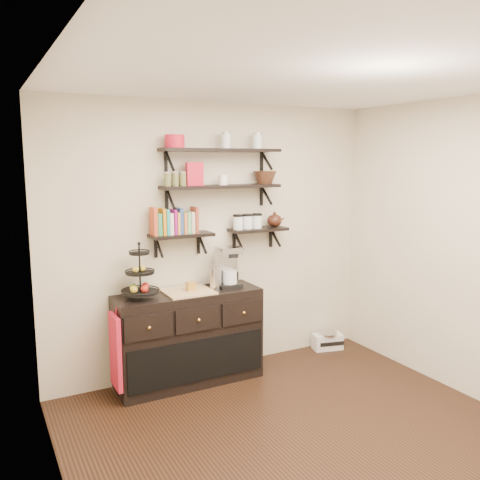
% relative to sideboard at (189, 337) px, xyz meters
% --- Properties ---
extents(floor, '(3.50, 3.50, 0.00)m').
position_rel_sideboard_xyz_m(floor, '(0.41, -1.51, -0.45)').
color(floor, black).
rests_on(floor, ground).
extents(ceiling, '(3.50, 3.50, 0.02)m').
position_rel_sideboard_xyz_m(ceiling, '(0.41, -1.51, 2.25)').
color(ceiling, white).
rests_on(ceiling, back_wall).
extents(back_wall, '(3.50, 0.02, 2.70)m').
position_rel_sideboard_xyz_m(back_wall, '(0.41, 0.24, 0.90)').
color(back_wall, beige).
rests_on(back_wall, ground).
extents(left_wall, '(0.02, 3.50, 2.70)m').
position_rel_sideboard_xyz_m(left_wall, '(-1.34, -1.51, 0.90)').
color(left_wall, beige).
rests_on(left_wall, ground).
extents(shelf_top, '(1.20, 0.27, 0.23)m').
position_rel_sideboard_xyz_m(shelf_top, '(0.41, 0.10, 1.78)').
color(shelf_top, black).
rests_on(shelf_top, back_wall).
extents(shelf_mid, '(1.20, 0.27, 0.23)m').
position_rel_sideboard_xyz_m(shelf_mid, '(0.41, 0.10, 1.43)').
color(shelf_mid, black).
rests_on(shelf_mid, back_wall).
extents(shelf_low_left, '(0.60, 0.25, 0.23)m').
position_rel_sideboard_xyz_m(shelf_low_left, '(-0.01, 0.12, 0.98)').
color(shelf_low_left, black).
rests_on(shelf_low_left, back_wall).
extents(shelf_low_right, '(0.60, 0.25, 0.23)m').
position_rel_sideboard_xyz_m(shelf_low_right, '(0.83, 0.12, 0.98)').
color(shelf_low_right, black).
rests_on(shelf_low_right, back_wall).
extents(cookbooks, '(0.43, 0.15, 0.26)m').
position_rel_sideboard_xyz_m(cookbooks, '(-0.06, 0.12, 1.11)').
color(cookbooks, '#B44624').
rests_on(cookbooks, shelf_low_left).
extents(glass_canisters, '(0.32, 0.10, 0.13)m').
position_rel_sideboard_xyz_m(glass_canisters, '(0.71, 0.12, 1.06)').
color(glass_canisters, silver).
rests_on(glass_canisters, shelf_low_right).
extents(sideboard, '(1.40, 0.50, 0.92)m').
position_rel_sideboard_xyz_m(sideboard, '(0.00, 0.00, 0.00)').
color(sideboard, black).
rests_on(sideboard, floor).
extents(fruit_stand, '(0.34, 0.34, 0.49)m').
position_rel_sideboard_xyz_m(fruit_stand, '(-0.46, 0.00, 0.62)').
color(fruit_stand, black).
rests_on(fruit_stand, sideboard).
extents(candle, '(0.08, 0.08, 0.08)m').
position_rel_sideboard_xyz_m(candle, '(0.03, 0.00, 0.50)').
color(candle, '#A67526').
rests_on(candle, sideboard).
extents(coffee_maker, '(0.23, 0.22, 0.40)m').
position_rel_sideboard_xyz_m(coffee_maker, '(0.44, 0.03, 0.64)').
color(coffee_maker, black).
rests_on(coffee_maker, sideboard).
extents(thermal_carafe, '(0.11, 0.11, 0.22)m').
position_rel_sideboard_xyz_m(thermal_carafe, '(0.28, -0.02, 0.56)').
color(thermal_carafe, silver).
rests_on(thermal_carafe, sideboard).
extents(apron, '(0.04, 0.29, 0.67)m').
position_rel_sideboard_xyz_m(apron, '(-0.73, -0.10, 0.02)').
color(apron, '#B7132C').
rests_on(apron, sideboard).
extents(radio, '(0.36, 0.27, 0.20)m').
position_rel_sideboard_xyz_m(radio, '(1.73, 0.07, -0.36)').
color(radio, silver).
rests_on(radio, floor).
extents(recipe_box, '(0.16, 0.07, 0.22)m').
position_rel_sideboard_xyz_m(recipe_box, '(0.13, 0.10, 1.56)').
color(recipe_box, red).
rests_on(recipe_box, shelf_mid).
extents(walnut_bowl, '(0.24, 0.24, 0.13)m').
position_rel_sideboard_xyz_m(walnut_bowl, '(0.90, 0.10, 1.51)').
color(walnut_bowl, black).
rests_on(walnut_bowl, shelf_mid).
extents(ramekins, '(0.09, 0.09, 0.10)m').
position_rel_sideboard_xyz_m(ramekins, '(0.43, 0.10, 1.50)').
color(ramekins, white).
rests_on(ramekins, shelf_mid).
extents(teapot, '(0.24, 0.20, 0.16)m').
position_rel_sideboard_xyz_m(teapot, '(1.03, 0.12, 1.08)').
color(teapot, '#33170F').
rests_on(teapot, shelf_low_right).
extents(red_pot, '(0.18, 0.18, 0.12)m').
position_rel_sideboard_xyz_m(red_pot, '(-0.06, 0.10, 1.86)').
color(red_pot, red).
rests_on(red_pot, shelf_top).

